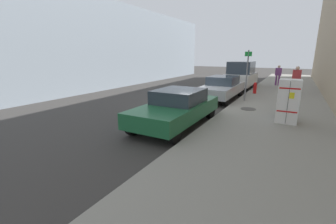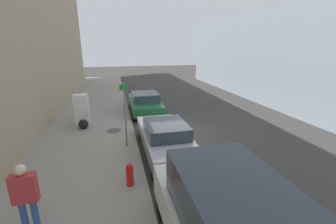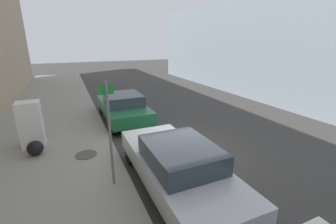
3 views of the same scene
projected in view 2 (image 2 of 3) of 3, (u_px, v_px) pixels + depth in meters
The scene contains 11 objects.
ground_plane at pixel (178, 134), 11.41m from camera, with size 80.00×80.00×0.00m, color #383533.
sidewalk_slab at pixel (87, 141), 10.41m from camera, with size 4.45×44.00×0.18m, color gray.
building_facade_across at pixel (330, 64), 12.39m from camera, with size 1.72×37.40×6.76m, color slate.
discarded_refrigerator at pixel (82, 109), 12.27m from camera, with size 0.75×0.64×1.64m.
manhole_cover at pixel (114, 131), 11.41m from camera, with size 0.70×0.70×0.02m, color #47443F.
street_sign_post at pixel (125, 112), 9.29m from camera, with size 0.36×0.07×2.75m.
fire_hydrant at pixel (130, 174), 6.89m from camera, with size 0.22×0.22×0.73m.
trash_bag at pixel (83, 124), 11.64m from camera, with size 0.50×0.50×0.50m, color black.
pedestrian_walking_far at pixel (25, 195), 4.88m from camera, with size 0.51×0.24×1.78m.
parked_sedan_silver at pixel (165, 137), 9.23m from camera, with size 1.79×4.78×1.40m.
parked_sedan_green at pixel (145, 102), 14.89m from camera, with size 1.88×4.52×1.38m.
Camera 2 is at (-2.97, -10.20, 4.34)m, focal length 24.00 mm.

